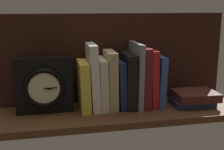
# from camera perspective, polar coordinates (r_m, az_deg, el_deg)

# --- Properties ---
(ground_plane) EXTENTS (0.93, 0.27, 0.03)m
(ground_plane) POSITION_cam_1_polar(r_m,az_deg,el_deg) (1.18, 1.91, -7.09)
(ground_plane) COLOR #4C2D19
(back_panel) EXTENTS (0.93, 0.01, 0.36)m
(back_panel) POSITION_cam_1_polar(r_m,az_deg,el_deg) (1.25, 0.55, 3.21)
(back_panel) COLOR black
(back_panel) RESTS_ON ground_plane
(book_yellow_seinlanguage) EXTENTS (0.04, 0.15, 0.19)m
(book_yellow_seinlanguage) POSITION_cam_1_polar(r_m,az_deg,el_deg) (1.16, -5.29, -2.02)
(book_yellow_seinlanguage) COLOR gold
(book_yellow_seinlanguage) RESTS_ON ground_plane
(book_white_catcher) EXTENTS (0.04, 0.14, 0.25)m
(book_white_catcher) POSITION_cam_1_polar(r_m,az_deg,el_deg) (1.16, -3.57, -0.37)
(book_white_catcher) COLOR silver
(book_white_catcher) RESTS_ON ground_plane
(book_cream_twain) EXTENTS (0.04, 0.14, 0.20)m
(book_cream_twain) POSITION_cam_1_polar(r_m,az_deg,el_deg) (1.17, -1.95, -1.63)
(book_cream_twain) COLOR beige
(book_cream_twain) RESTS_ON ground_plane
(book_tan_shortstories) EXTENTS (0.04, 0.13, 0.22)m
(book_tan_shortstories) POSITION_cam_1_polar(r_m,az_deg,el_deg) (1.17, -0.26, -0.90)
(book_tan_shortstories) COLOR tan
(book_tan_shortstories) RESTS_ON ground_plane
(book_navy_bierce) EXTENTS (0.04, 0.13, 0.18)m
(book_navy_bierce) POSITION_cam_1_polar(r_m,az_deg,el_deg) (1.18, 1.35, -1.73)
(book_navy_bierce) COLOR #192147
(book_navy_bierce) RESTS_ON ground_plane
(book_black_skeptic) EXTENTS (0.04, 0.14, 0.21)m
(book_black_skeptic) POSITION_cam_1_polar(r_m,az_deg,el_deg) (1.19, 3.02, -0.99)
(book_black_skeptic) COLOR black
(book_black_skeptic) RESTS_ON ground_plane
(book_gray_chess) EXTENTS (0.02, 0.17, 0.25)m
(book_gray_chess) POSITION_cam_1_polar(r_m,az_deg,el_deg) (1.19, 4.47, 0.02)
(book_gray_chess) COLOR gray
(book_gray_chess) RESTS_ON ground_plane
(book_maroon_dawkins) EXTENTS (0.03, 0.14, 0.23)m
(book_maroon_dawkins) POSITION_cam_1_polar(r_m,az_deg,el_deg) (1.20, 5.75, -0.30)
(book_maroon_dawkins) COLOR maroon
(book_maroon_dawkins) RESTS_ON ground_plane
(book_red_requiem) EXTENTS (0.03, 0.13, 0.22)m
(book_red_requiem) POSITION_cam_1_polar(r_m,az_deg,el_deg) (1.21, 7.21, -0.46)
(book_red_requiem) COLOR red
(book_red_requiem) RESTS_ON ground_plane
(book_blue_modern) EXTENTS (0.03, 0.15, 0.20)m
(book_blue_modern) POSITION_cam_1_polar(r_m,az_deg,el_deg) (1.23, 8.46, -0.97)
(book_blue_modern) COLOR #2D4C8E
(book_blue_modern) RESTS_ON ground_plane
(framed_clock) EXTENTS (0.21, 0.07, 0.21)m
(framed_clock) POSITION_cam_1_polar(r_m,az_deg,el_deg) (1.15, -12.55, -1.88)
(framed_clock) COLOR black
(framed_clock) RESTS_ON ground_plane
(book_stack_side) EXTENTS (0.18, 0.14, 0.06)m
(book_stack_side) POSITION_cam_1_polar(r_m,az_deg,el_deg) (1.26, 15.05, -4.19)
(book_stack_side) COLOR #232D4C
(book_stack_side) RESTS_ON ground_plane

